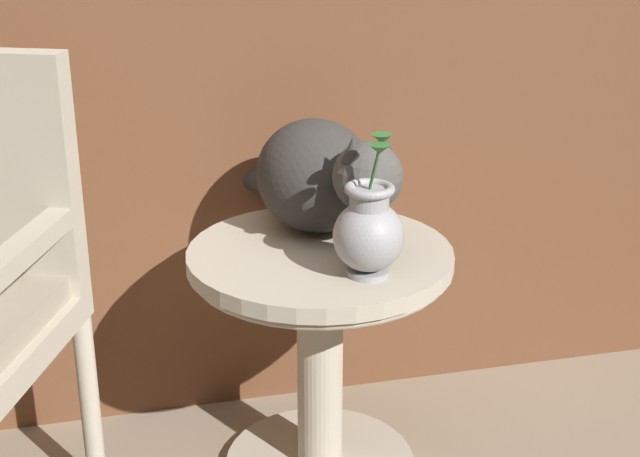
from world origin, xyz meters
TOP-DOWN VIEW (x-y plane):
  - wicker_side_table at (0.15, 0.29)m, footprint 0.59×0.59m
  - cat at (0.18, 0.39)m, footprint 0.35×0.56m
  - pewter_vase_with_ivy at (0.21, 0.13)m, footprint 0.15×0.15m

SIDE VIEW (x-z plane):
  - wicker_side_table at x=0.15m, z-range 0.11..0.68m
  - pewter_vase_with_ivy at x=0.21m, z-range 0.52..0.82m
  - cat at x=0.18m, z-range 0.57..0.84m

